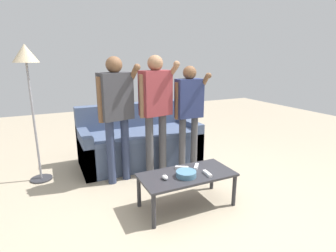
% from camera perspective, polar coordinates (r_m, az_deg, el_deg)
% --- Properties ---
extents(ground_plane, '(12.00, 12.00, 0.00)m').
position_cam_1_polar(ground_plane, '(3.21, 4.31, -15.68)').
color(ground_plane, tan).
extents(couch, '(1.82, 0.83, 0.89)m').
position_cam_1_polar(couch, '(4.21, -6.11, -3.45)').
color(couch, '#475675').
rests_on(couch, ground).
extents(coffee_table, '(1.03, 0.50, 0.39)m').
position_cam_1_polar(coffee_table, '(2.95, 4.09, -11.02)').
color(coffee_table, '#2D2D33').
rests_on(coffee_table, ground).
extents(snack_bowl, '(0.22, 0.22, 0.06)m').
position_cam_1_polar(snack_bowl, '(2.86, 3.91, -10.23)').
color(snack_bowl, teal).
rests_on(snack_bowl, coffee_table).
extents(game_remote_nunchuk, '(0.06, 0.09, 0.05)m').
position_cam_1_polar(game_remote_nunchuk, '(2.79, -0.65, -10.94)').
color(game_remote_nunchuk, white).
rests_on(game_remote_nunchuk, coffee_table).
extents(floor_lamp, '(0.31, 0.31, 1.77)m').
position_cam_1_polar(floor_lamp, '(3.74, -28.07, 11.26)').
color(floor_lamp, '#2D2D33').
rests_on(floor_lamp, ground).
extents(player_left, '(0.52, 0.34, 1.63)m').
position_cam_1_polar(player_left, '(3.40, -11.07, 4.28)').
color(player_left, '#2D3856').
rests_on(player_left, ground).
extents(player_center, '(0.51, 0.33, 1.64)m').
position_cam_1_polar(player_center, '(3.55, -2.64, 5.14)').
color(player_center, '#47474C').
rests_on(player_center, ground).
extents(player_right, '(0.44, 0.34, 1.50)m').
position_cam_1_polar(player_right, '(3.76, 4.55, 4.28)').
color(player_right, '#47474C').
rests_on(player_right, ground).
extents(game_remote_wand_near, '(0.15, 0.11, 0.03)m').
position_cam_1_polar(game_remote_wand_near, '(3.04, 2.99, -8.92)').
color(game_remote_wand_near, white).
rests_on(game_remote_wand_near, coffee_table).
extents(game_remote_wand_far, '(0.12, 0.14, 0.03)m').
position_cam_1_polar(game_remote_wand_far, '(3.08, 6.08, -8.67)').
color(game_remote_wand_far, white).
rests_on(game_remote_wand_far, coffee_table).
extents(game_remote_wand_spare, '(0.05, 0.15, 0.03)m').
position_cam_1_polar(game_remote_wand_spare, '(2.92, 8.44, -10.07)').
color(game_remote_wand_spare, white).
rests_on(game_remote_wand_spare, coffee_table).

